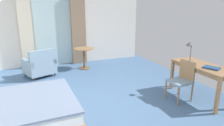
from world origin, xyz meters
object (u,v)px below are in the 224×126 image
(desk_lamp, at_px, (189,47))
(round_cafe_table, at_px, (84,54))
(closed_book, at_px, (212,68))
(armchair_by_window, at_px, (40,66))
(desk_chair, at_px, (182,78))
(bed, at_px, (6,115))
(writing_desk, at_px, (203,69))

(desk_lamp, bearing_deg, round_cafe_table, 121.86)
(closed_book, bearing_deg, armchair_by_window, 112.26)
(desk_chair, relative_size, desk_lamp, 1.81)
(bed, distance_m, desk_chair, 3.53)
(desk_chair, bearing_deg, closed_book, -42.61)
(desk_chair, height_order, round_cafe_table, desk_chair)
(desk_chair, height_order, desk_lamp, desk_lamp)
(bed, distance_m, desk_lamp, 3.95)
(armchair_by_window, bearing_deg, round_cafe_table, 12.14)
(desk_lamp, bearing_deg, writing_desk, -75.88)
(writing_desk, bearing_deg, round_cafe_table, 120.07)
(writing_desk, relative_size, round_cafe_table, 2.04)
(armchair_by_window, distance_m, round_cafe_table, 1.46)
(bed, height_order, round_cafe_table, bed)
(closed_book, bearing_deg, desk_chair, 113.98)
(round_cafe_table, bearing_deg, bed, -125.93)
(bed, bearing_deg, writing_desk, -4.58)
(bed, distance_m, closed_book, 3.99)
(writing_desk, xyz_separation_m, armchair_by_window, (-3.27, 2.90, -0.35))
(desk_chair, xyz_separation_m, round_cafe_table, (-1.42, 3.09, 0.02))
(bed, xyz_separation_m, writing_desk, (3.95, -0.32, 0.43))
(armchair_by_window, xyz_separation_m, round_cafe_table, (1.41, 0.30, 0.18))
(closed_book, height_order, armchair_by_window, armchair_by_window)
(writing_desk, relative_size, desk_lamp, 2.91)
(desk_chair, bearing_deg, armchair_by_window, 135.44)
(bed, relative_size, writing_desk, 1.60)
(closed_book, bearing_deg, desk_lamp, 71.41)
(bed, xyz_separation_m, desk_chair, (3.51, -0.20, 0.24))
(armchair_by_window, relative_size, round_cafe_table, 1.42)
(desk_lamp, bearing_deg, closed_book, -85.17)
(desk_lamp, bearing_deg, bed, -179.24)
(armchair_by_window, bearing_deg, bed, -104.76)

